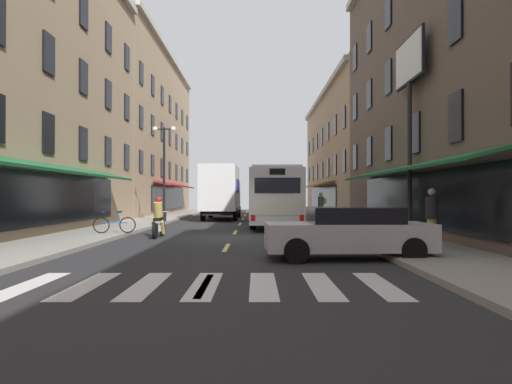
# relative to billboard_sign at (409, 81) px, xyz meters

# --- Properties ---
(ground_plane) EXTENTS (34.80, 80.00, 0.10)m
(ground_plane) POSITION_rel_billboard_sign_xyz_m (-7.05, 0.23, -6.27)
(ground_plane) COLOR #28282B
(lane_centre_dashes) EXTENTS (0.14, 73.90, 0.01)m
(lane_centre_dashes) POSITION_rel_billboard_sign_xyz_m (-7.05, -0.02, -6.22)
(lane_centre_dashes) COLOR #DBCC4C
(lane_centre_dashes) RESTS_ON ground
(crosswalk_near) EXTENTS (7.10, 2.80, 0.01)m
(crosswalk_near) POSITION_rel_billboard_sign_xyz_m (-7.05, -9.77, -6.22)
(crosswalk_near) COLOR silver
(crosswalk_near) RESTS_ON ground
(sidewalk_left) EXTENTS (3.00, 80.00, 0.14)m
(sidewalk_left) POSITION_rel_billboard_sign_xyz_m (-12.95, 0.23, -6.15)
(sidewalk_left) COLOR gray
(sidewalk_left) RESTS_ON ground
(sidewalk_right) EXTENTS (3.00, 80.00, 0.14)m
(sidewalk_right) POSITION_rel_billboard_sign_xyz_m (-1.15, 0.23, -6.15)
(sidewalk_right) COLOR gray
(sidewalk_right) RESTS_ON ground
(billboard_sign) EXTENTS (0.40, 3.21, 7.83)m
(billboard_sign) POSITION_rel_billboard_sign_xyz_m (0.00, 0.00, 0.00)
(billboard_sign) COLOR black
(billboard_sign) RESTS_ON sidewalk_right
(transit_bus) EXTENTS (2.88, 12.13, 3.13)m
(transit_bus) POSITION_rel_billboard_sign_xyz_m (-4.97, 8.54, -4.57)
(transit_bus) COLOR silver
(transit_bus) RESTS_ON ground
(box_truck) EXTENTS (2.55, 7.96, 3.76)m
(box_truck) POSITION_rel_billboard_sign_xyz_m (-8.56, 15.13, -4.25)
(box_truck) COLOR #B21E19
(box_truck) RESTS_ON ground
(sedan_near) EXTENTS (4.41, 2.06, 1.38)m
(sedan_near) POSITION_rel_billboard_sign_xyz_m (-3.61, -6.04, -5.51)
(sedan_near) COLOR silver
(sedan_near) RESTS_ON ground
(sedan_mid) EXTENTS (2.03, 4.43, 1.47)m
(sedan_mid) POSITION_rel_billboard_sign_xyz_m (-8.85, 26.71, -5.48)
(sedan_mid) COLOR silver
(sedan_mid) RESTS_ON ground
(motorcycle_rider) EXTENTS (0.62, 2.07, 1.66)m
(motorcycle_rider) POSITION_rel_billboard_sign_xyz_m (-10.04, 0.49, -5.51)
(motorcycle_rider) COLOR black
(motorcycle_rider) RESTS_ON ground
(bicycle_near) EXTENTS (1.69, 0.49, 0.91)m
(bicycle_near) POSITION_rel_billboard_sign_xyz_m (-11.96, 0.94, -5.72)
(bicycle_near) COLOR black
(bicycle_near) RESTS_ON sidewalk_left
(pedestrian_near) EXTENTS (0.52, 0.37, 1.78)m
(pedestrian_near) POSITION_rel_billboard_sign_xyz_m (-1.97, 11.13, -5.13)
(pedestrian_near) COLOR #66387F
(pedestrian_near) RESTS_ON sidewalk_right
(pedestrian_mid) EXTENTS (0.36, 0.36, 1.77)m
(pedestrian_mid) POSITION_rel_billboard_sign_xyz_m (-0.79, -4.44, -5.16)
(pedestrian_mid) COLOR #B29947
(pedestrian_mid) RESTS_ON sidewalk_right
(street_lamp_twin) EXTENTS (1.42, 0.32, 5.76)m
(street_lamp_twin) POSITION_rel_billboard_sign_xyz_m (-11.65, 9.85, -2.91)
(street_lamp_twin) COLOR black
(street_lamp_twin) RESTS_ON sidewalk_left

